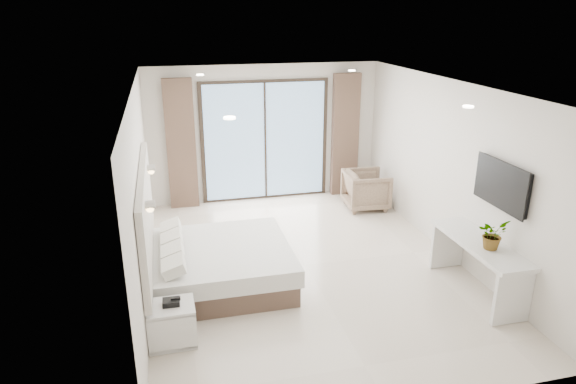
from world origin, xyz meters
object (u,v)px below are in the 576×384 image
object	(u,v)px
bed	(219,265)
console_desk	(479,255)
armchair	(366,188)
nightstand	(172,324)

from	to	relation	value
bed	console_desk	bearing A→B (deg)	-17.79
armchair	console_desk	bearing A→B (deg)	-172.22
console_desk	armchair	size ratio (longest dim) A/B	2.09
nightstand	armchair	size ratio (longest dim) A/B	0.67
nightstand	console_desk	xyz separation A→B (m)	(4.06, 0.17, 0.32)
nightstand	bed	bearing A→B (deg)	60.64
console_desk	armchair	distance (m)	3.37
nightstand	armchair	xyz separation A→B (m)	(3.81, 3.53, 0.16)
bed	armchair	bearing A→B (deg)	36.06
bed	armchair	distance (m)	3.87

